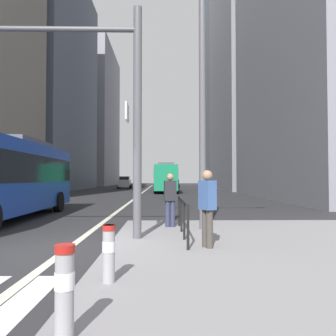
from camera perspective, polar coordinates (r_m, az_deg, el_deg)
name	(u,v)px	position (r m, az deg, el deg)	size (l,w,h in m)	color
ground_plane	(135,198)	(28.40, -5.57, -5.11)	(160.00, 160.00, 0.00)	#28282B
median_island	(313,253)	(8.12, 23.29, -13.05)	(9.00, 10.00, 0.15)	gray
lane_centre_line	(142,193)	(38.36, -4.38, -4.22)	(0.20, 80.00, 0.01)	beige
office_tower_left_mid	(37,81)	(54.30, -21.24, 13.63)	(12.67, 24.67, 31.89)	slate
office_tower_left_far	(85,118)	(82.48, -13.93, 8.26)	(13.45, 23.78, 31.77)	gray
office_tower_right_mid	(261,29)	(56.08, 15.46, 21.80)	(12.76, 18.64, 48.00)	gray
office_tower_right_far	(228,66)	(79.74, 10.13, 16.65)	(10.74, 20.52, 53.53)	slate
city_bus_blue_oncoming	(3,174)	(14.87, -26.12, -0.97)	(2.84, 10.90, 3.40)	#14389E
city_bus_red_receding	(166,177)	(40.19, -0.32, -1.49)	(2.82, 11.57, 3.40)	#198456
car_oncoming_mid	(125,182)	(54.55, -7.34, -2.42)	(2.11, 4.37, 1.94)	silver
car_receding_near	(173,182)	(57.38, 0.93, -2.40)	(2.12, 4.43, 1.94)	black
traffic_signal_gantry	(47,83)	(9.46, -19.88, 13.46)	(6.92, 0.65, 6.00)	#515156
street_lamp_post	(202,61)	(10.89, 5.81, 17.57)	(5.50, 0.32, 8.00)	#56565B
bollard_front	(65,287)	(3.55, -17.12, -18.68)	(0.20, 0.20, 0.90)	#99999E
bollard_left	(109,250)	(5.19, -10.01, -13.57)	(0.20, 0.20, 0.85)	#99999E
pedestrian_railing	(183,209)	(9.11, 2.51, -6.96)	(0.06, 3.70, 0.98)	black
pedestrian_walking	(207,204)	(7.57, 6.68, -6.13)	(0.39, 0.45, 1.72)	#423D38
pedestrian_far	(170,197)	(10.66, 0.37, -4.97)	(0.40, 0.28, 1.69)	#2D334C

